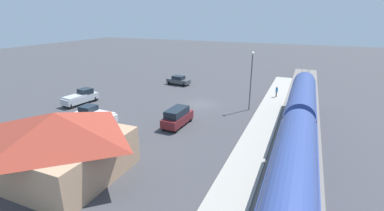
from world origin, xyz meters
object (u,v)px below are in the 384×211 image
Objects in this scene: pickup_silver at (81,97)px; pickup_white at (95,115)px; pedestrian_on_platform at (277,91)px; light_pole_near_platform at (251,74)px; passenger_train at (298,132)px; station_building at (59,143)px; suv_maroon at (177,117)px; sedan_charcoal at (178,80)px.

pickup_white is at bearing 144.27° from pickup_silver.
light_pole_near_platform is at bearing 67.77° from pedestrian_on_platform.
station_building is at bearing 28.86° from passenger_train.
suv_maroon is at bearing 173.06° from pickup_silver.
passenger_train is 3.20× the size of station_building.
station_building reaches higher than pickup_white.
suv_maroon is 0.89× the size of pickup_silver.
station_building reaches higher than pickup_silver.
suv_maroon reaches higher than pickup_white.
sedan_charcoal is at bearing -117.09° from pickup_silver.
pickup_silver is (12.82, -15.23, -1.81)m from station_building.
pickup_silver is at bearing -35.73° from pickup_white.
station_building is 1.86× the size of pickup_silver.
passenger_train is 20.55m from station_building.
station_building is at bearing 130.09° from pickup_silver.
suv_maroon is 20.56m from sedan_charcoal.
pickup_silver is 0.69× the size of light_pole_near_platform.
station_building is (18.00, 9.92, -0.02)m from passenger_train.
sedan_charcoal is 0.86× the size of pickup_white.
passenger_train reaches higher than pickup_silver.
station_building is at bearing 118.55° from pickup_white.
pickup_silver and pickup_white have the same top height.
pickup_silver is 1.03× the size of pickup_white.
pickup_white is (5.37, -9.88, -1.81)m from station_building.
passenger_train is 14.40m from light_pole_near_platform.
light_pole_near_platform is (2.90, 7.10, 3.82)m from pedestrian_on_platform.
light_pole_near_platform is at bearing -142.90° from pickup_white.
pedestrian_on_platform is 30.47m from pickup_silver.
pedestrian_on_platform is (-14.10, -29.51, -1.55)m from station_building.
pedestrian_on_platform is 0.31× the size of pickup_white.
pedestrian_on_platform is at bearing -134.77° from pickup_white.
suv_maroon is 0.91× the size of pickup_white.
passenger_train is at bearing -179.90° from pickup_white.
light_pole_near_platform reaches higher than pedestrian_on_platform.
pickup_white is at bearing 0.10° from passenger_train.
suv_maroon reaches higher than sedan_charcoal.
pedestrian_on_platform is 8.57m from light_pole_near_platform.
passenger_train is at bearing 118.56° from light_pole_near_platform.
suv_maroon is at bearing 115.32° from sedan_charcoal.
passenger_train is 6.14× the size of pickup_white.
suv_maroon reaches higher than pickup_silver.
passenger_train is 20.04m from pedestrian_on_platform.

